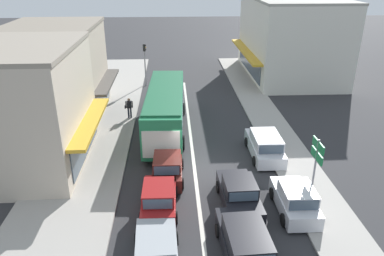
% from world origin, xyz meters
% --- Properties ---
extents(ground_plane, '(140.00, 140.00, 0.00)m').
position_xyz_m(ground_plane, '(0.00, 0.00, 0.00)').
color(ground_plane, '#2D2D30').
extents(lane_centre_line, '(0.20, 28.00, 0.01)m').
position_xyz_m(lane_centre_line, '(0.00, 4.00, 0.00)').
color(lane_centre_line, silver).
rests_on(lane_centre_line, ground).
extents(sidewalk_left, '(5.20, 44.00, 0.14)m').
position_xyz_m(sidewalk_left, '(-6.80, 6.00, 0.07)').
color(sidewalk_left, '#A39E96').
rests_on(sidewalk_left, ground).
extents(kerb_right, '(2.80, 44.00, 0.12)m').
position_xyz_m(kerb_right, '(6.20, 6.00, 0.06)').
color(kerb_right, '#A39E96').
rests_on(kerb_right, ground).
extents(shopfront_corner_near, '(8.14, 8.52, 7.32)m').
position_xyz_m(shopfront_corner_near, '(-10.18, 1.45, 3.65)').
color(shopfront_corner_near, beige).
rests_on(shopfront_corner_near, ground).
extents(shopfront_mid_block, '(7.60, 7.66, 7.26)m').
position_xyz_m(shopfront_mid_block, '(-10.18, 9.70, 3.63)').
color(shopfront_mid_block, '#B2A38E').
rests_on(shopfront_mid_block, ground).
extents(building_right_far, '(9.63, 13.85, 8.22)m').
position_xyz_m(building_right_far, '(11.48, 20.29, 4.11)').
color(building_right_far, silver).
rests_on(building_right_far, ground).
extents(city_bus, '(3.04, 10.94, 3.23)m').
position_xyz_m(city_bus, '(-1.76, 5.85, 1.88)').
color(city_bus, '#237A4C').
rests_on(city_bus, ground).
extents(sedan_adjacent_lane_trail, '(2.02, 4.26, 1.47)m').
position_xyz_m(sedan_adjacent_lane_trail, '(-2.02, -7.69, 0.66)').
color(sedan_adjacent_lane_trail, '#9EA3A8').
rests_on(sedan_adjacent_lane_trail, ground).
extents(sedan_behind_bus_mid, '(2.01, 4.26, 1.47)m').
position_xyz_m(sedan_behind_bus_mid, '(2.04, -3.61, 0.66)').
color(sedan_behind_bus_mid, black).
rests_on(sedan_behind_bus_mid, ground).
extents(hatchback_adjacent_lane_lead, '(1.87, 3.73, 1.54)m').
position_xyz_m(hatchback_adjacent_lane_lead, '(-2.00, -3.88, 0.71)').
color(hatchback_adjacent_lane_lead, maroon).
rests_on(hatchback_adjacent_lane_lead, ground).
extents(wagon_queue_far_back, '(2.10, 4.58, 1.58)m').
position_xyz_m(wagon_queue_far_back, '(1.64, -7.37, 0.75)').
color(wagon_queue_far_back, black).
rests_on(wagon_queue_far_back, ground).
extents(hatchback_queue_gap_filler, '(1.89, 3.74, 1.54)m').
position_xyz_m(hatchback_queue_gap_filler, '(-1.60, -0.87, 0.71)').
color(hatchback_queue_gap_filler, '#561E19').
rests_on(hatchback_queue_gap_filler, ground).
extents(parked_hatchback_kerb_front, '(1.85, 3.71, 1.54)m').
position_xyz_m(parked_hatchback_kerb_front, '(4.70, -4.35, 0.71)').
color(parked_hatchback_kerb_front, silver).
rests_on(parked_hatchback_kerb_front, ground).
extents(parked_wagon_kerb_second, '(1.97, 4.52, 1.58)m').
position_xyz_m(parked_wagon_kerb_second, '(4.59, 1.59, 0.75)').
color(parked_wagon_kerb_second, silver).
rests_on(parked_wagon_kerb_second, ground).
extents(traffic_light_downstreet, '(0.33, 0.24, 4.20)m').
position_xyz_m(traffic_light_downstreet, '(-3.88, 17.16, 2.85)').
color(traffic_light_downstreet, gray).
rests_on(traffic_light_downstreet, ground).
extents(directional_road_sign, '(0.10, 1.40, 3.60)m').
position_xyz_m(directional_road_sign, '(5.78, -3.60, 2.70)').
color(directional_road_sign, gray).
rests_on(directional_road_sign, ground).
extents(pedestrian_with_handbag_near, '(0.65, 0.29, 1.63)m').
position_xyz_m(pedestrian_with_handbag_near, '(-4.66, 8.26, 1.07)').
color(pedestrian_with_handbag_near, '#232838').
rests_on(pedestrian_with_handbag_near, sidewalk_left).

